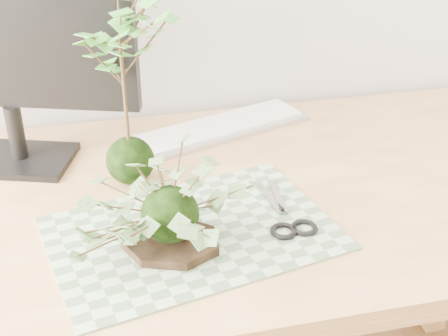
{
  "coord_description": "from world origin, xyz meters",
  "views": [
    {
      "loc": [
        -0.2,
        0.3,
        1.33
      ],
      "look_at": [
        0.0,
        1.14,
        0.84
      ],
      "focal_mm": 50.0,
      "sensor_mm": 36.0,
      "label": 1
    }
  ],
  "objects_px": {
    "ivy_kokedama": "(169,191)",
    "maple_kokedama": "(121,47)",
    "desk": "(204,234)",
    "keyboard": "(220,127)"
  },
  "relations": [
    {
      "from": "ivy_kokedama",
      "to": "keyboard",
      "type": "height_order",
      "value": "ivy_kokedama"
    },
    {
      "from": "desk",
      "to": "keyboard",
      "type": "height_order",
      "value": "keyboard"
    },
    {
      "from": "desk",
      "to": "keyboard",
      "type": "xyz_separation_m",
      "value": [
        0.08,
        0.24,
        0.1
      ]
    },
    {
      "from": "desk",
      "to": "maple_kokedama",
      "type": "bearing_deg",
      "value": 148.87
    },
    {
      "from": "desk",
      "to": "maple_kokedama",
      "type": "height_order",
      "value": "maple_kokedama"
    },
    {
      "from": "desk",
      "to": "keyboard",
      "type": "bearing_deg",
      "value": 70.73
    },
    {
      "from": "maple_kokedama",
      "to": "desk",
      "type": "bearing_deg",
      "value": -31.13
    },
    {
      "from": "ivy_kokedama",
      "to": "maple_kokedama",
      "type": "xyz_separation_m",
      "value": [
        -0.04,
        0.22,
        0.15
      ]
    },
    {
      "from": "ivy_kokedama",
      "to": "maple_kokedama",
      "type": "relative_size",
      "value": 0.85
    },
    {
      "from": "maple_kokedama",
      "to": "keyboard",
      "type": "xyz_separation_m",
      "value": [
        0.2,
        0.17,
        -0.25
      ]
    }
  ]
}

